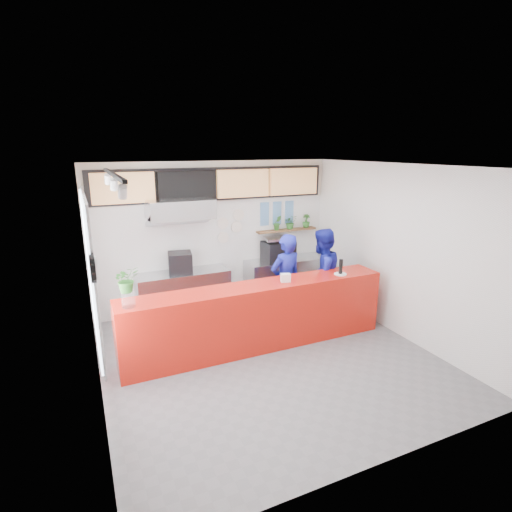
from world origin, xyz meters
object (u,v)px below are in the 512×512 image
object	(u,v)px
staff_right	(321,276)
pepper_mill	(341,267)
staff_center	(286,281)
panini_oven	(180,263)
service_counter	(258,316)
espresso_machine	(278,251)

from	to	relation	value
staff_right	pepper_mill	bearing A→B (deg)	71.41
staff_center	panini_oven	bearing A→B (deg)	-46.63
panini_oven	staff_right	distance (m)	2.72
panini_oven	staff_center	xyz separation A→B (m)	(1.63, -1.27, -0.21)
staff_center	pepper_mill	bearing A→B (deg)	131.85
panini_oven	staff_right	bearing A→B (deg)	-18.68
panini_oven	pepper_mill	size ratio (longest dim) A/B	1.69
staff_right	pepper_mill	distance (m)	0.68
service_counter	staff_right	xyz separation A→B (m)	(1.54, 0.50, 0.35)
staff_right	staff_center	bearing A→B (deg)	-21.24
pepper_mill	panini_oven	bearing A→B (deg)	141.50
espresso_machine	staff_right	size ratio (longest dim) A/B	0.36
panini_oven	pepper_mill	bearing A→B (deg)	-28.43
staff_right	pepper_mill	size ratio (longest dim) A/B	6.92
staff_center	pepper_mill	distance (m)	1.04
espresso_machine	staff_center	distance (m)	1.39
staff_right	espresso_machine	bearing A→B (deg)	-98.33
staff_center	pepper_mill	size ratio (longest dim) A/B	6.78
panini_oven	espresso_machine	xyz separation A→B (m)	(2.13, 0.00, 0.01)
service_counter	espresso_machine	size ratio (longest dim) A/B	6.97
service_counter	pepper_mill	distance (m)	1.70
staff_right	service_counter	bearing A→B (deg)	-1.15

